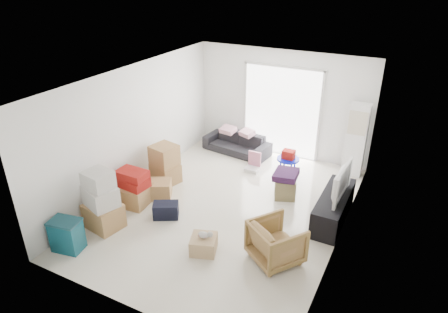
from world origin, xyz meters
The scene contains 21 objects.
room_shell centered at (0.00, 0.00, 1.35)m, with size 4.98×6.48×3.18m.
sliding_door centered at (0.00, 2.98, 1.24)m, with size 2.10×0.04×2.33m.
ac_tower centered at (1.95, 2.65, 0.88)m, with size 0.45×0.30×1.75m, color white.
tv_console centered at (2.00, 0.58, 0.27)m, with size 0.49×1.65×0.55m, color black.
television centered at (2.00, 0.58, 0.62)m, with size 1.07×0.62×0.14m, color black.
sofa centered at (-0.99, 2.50, 0.35)m, with size 1.78×0.52×0.69m, color black.
pillow_left centered at (-1.24, 2.47, 0.75)m, with size 0.35×0.27×0.11m, color #BF8B9C.
pillow_right centered at (-0.71, 2.51, 0.75)m, with size 0.34×0.27×0.12m, color #BF8B9C.
armchair centered at (1.43, -1.04, 0.40)m, with size 0.77×0.72×0.80m, color #9C7045.
storage_bins centered at (-1.90, -2.45, 0.30)m, with size 0.58×0.45×0.60m.
box_stack_a centered at (-1.80, -1.65, 0.53)m, with size 0.73×0.65×1.18m.
box_stack_b centered at (-1.80, -0.74, 0.36)m, with size 0.67×0.63×0.78m.
box_stack_c centered at (-1.77, 0.34, 0.44)m, with size 0.71×0.65×0.90m.
loose_box centered at (-1.48, -0.27, 0.19)m, with size 0.45×0.45×0.37m, color #A36F49.
duffel_bag centered at (-0.94, -0.85, 0.16)m, with size 0.49×0.29×0.31m, color black.
ottoman centered at (0.89, 0.95, 0.22)m, with size 0.43×0.43×0.43m, color olive.
blanket centered at (0.89, 0.95, 0.50)m, with size 0.47×0.47×0.14m, color #3D1C47.
kids_table centered at (0.62, 1.89, 0.47)m, with size 0.52×0.52×0.65m.
toy_walker centered at (-0.21, 1.77, 0.13)m, with size 0.34×0.30×0.46m.
wood_crate centered at (0.24, -1.41, 0.15)m, with size 0.44×0.44×0.29m, color tan.
plush_bunny centered at (0.27, -1.40, 0.35)m, with size 0.27×0.15×0.13m.
Camera 1 is at (3.09, -6.19, 4.56)m, focal length 32.00 mm.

